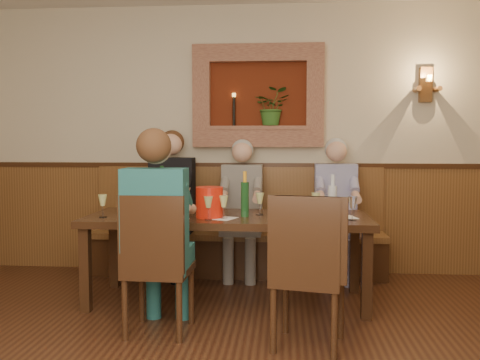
# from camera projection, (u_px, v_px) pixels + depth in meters

# --- Properties ---
(room_shell) EXTENTS (6.04, 6.04, 2.82)m
(room_shell) POSITION_uv_depth(u_px,v_px,m) (188.00, 40.00, 2.64)
(room_shell) COLOR beige
(room_shell) RESTS_ON ground
(wainscoting) EXTENTS (6.02, 6.02, 1.15)m
(wainscoting) POSITION_uv_depth(u_px,v_px,m) (190.00, 298.00, 2.74)
(wainscoting) COLOR brown
(wainscoting) RESTS_ON ground
(wall_niche) EXTENTS (1.36, 0.30, 1.06)m
(wall_niche) POSITION_uv_depth(u_px,v_px,m) (262.00, 100.00, 5.55)
(wall_niche) COLOR #591E0C
(wall_niche) RESTS_ON ground
(wall_sconce) EXTENTS (0.25, 0.20, 0.35)m
(wall_sconce) POSITION_uv_depth(u_px,v_px,m) (426.00, 85.00, 5.39)
(wall_sconce) COLOR brown
(wall_sconce) RESTS_ON ground
(dining_table) EXTENTS (2.40, 0.90, 0.75)m
(dining_table) POSITION_uv_depth(u_px,v_px,m) (228.00, 224.00, 4.57)
(dining_table) COLOR black
(dining_table) RESTS_ON ground
(bench) EXTENTS (3.00, 0.45, 1.11)m
(bench) POSITION_uv_depth(u_px,v_px,m) (238.00, 243.00, 5.53)
(bench) COLOR #381E0F
(bench) RESTS_ON ground
(chair_near_left) EXTENTS (0.47, 0.47, 1.02)m
(chair_near_left) POSITION_uv_depth(u_px,v_px,m) (159.00, 293.00, 3.84)
(chair_near_left) COLOR black
(chair_near_left) RESTS_ON ground
(chair_near_right) EXTENTS (0.55, 0.55, 1.04)m
(chair_near_right) POSITION_uv_depth(u_px,v_px,m) (308.00, 303.00, 3.58)
(chair_near_right) COLOR black
(chair_near_right) RESTS_ON ground
(person_bench_left) EXTENTS (0.45, 0.55, 1.49)m
(person_bench_left) POSITION_uv_depth(u_px,v_px,m) (171.00, 216.00, 5.46)
(person_bench_left) COLOR black
(person_bench_left) RESTS_ON ground
(person_bench_mid) EXTENTS (0.41, 0.50, 1.40)m
(person_bench_mid) POSITION_uv_depth(u_px,v_px,m) (242.00, 221.00, 5.40)
(person_bench_mid) COLOR #524F4B
(person_bench_mid) RESTS_ON ground
(person_bench_right) EXTENTS (0.42, 0.51, 1.41)m
(person_bench_right) POSITION_uv_depth(u_px,v_px,m) (336.00, 221.00, 5.32)
(person_bench_right) COLOR navy
(person_bench_right) RESTS_ON ground
(person_chair_front) EXTENTS (0.44, 0.54, 1.48)m
(person_chair_front) POSITION_uv_depth(u_px,v_px,m) (159.00, 249.00, 3.84)
(person_chair_front) COLOR navy
(person_chair_front) RESTS_ON ground
(spittoon_bucket) EXTENTS (0.27, 0.27, 0.26)m
(spittoon_bucket) POSITION_uv_depth(u_px,v_px,m) (209.00, 202.00, 4.42)
(spittoon_bucket) COLOR red
(spittoon_bucket) RESTS_ON dining_table
(wine_bottle_green_a) EXTENTS (0.08, 0.08, 0.38)m
(wine_bottle_green_a) POSITION_uv_depth(u_px,v_px,m) (245.00, 198.00, 4.48)
(wine_bottle_green_a) COLOR #19471E
(wine_bottle_green_a) RESTS_ON dining_table
(wine_bottle_green_b) EXTENTS (0.09, 0.09, 0.42)m
(wine_bottle_green_b) POSITION_uv_depth(u_px,v_px,m) (162.00, 193.00, 4.71)
(wine_bottle_green_b) COLOR #19471E
(wine_bottle_green_b) RESTS_ON dining_table
(water_bottle) EXTENTS (0.09, 0.09, 0.37)m
(water_bottle) POSITION_uv_depth(u_px,v_px,m) (333.00, 202.00, 4.25)
(water_bottle) COLOR silver
(water_bottle) RESTS_ON dining_table
(tasting_sheet_a) EXTENTS (0.33, 0.27, 0.00)m
(tasting_sheet_a) POSITION_uv_depth(u_px,v_px,m) (140.00, 216.00, 4.51)
(tasting_sheet_a) COLOR white
(tasting_sheet_a) RESTS_ON dining_table
(tasting_sheet_b) EXTENTS (0.34, 0.29, 0.00)m
(tasting_sheet_b) POSITION_uv_depth(u_px,v_px,m) (218.00, 218.00, 4.41)
(tasting_sheet_b) COLOR white
(tasting_sheet_b) RESTS_ON dining_table
(tasting_sheet_c) EXTENTS (0.35, 0.28, 0.00)m
(tasting_sheet_c) POSITION_uv_depth(u_px,v_px,m) (337.00, 217.00, 4.43)
(tasting_sheet_c) COLOR white
(tasting_sheet_c) RESTS_ON dining_table
(tasting_sheet_d) EXTENTS (0.30, 0.23, 0.00)m
(tasting_sheet_d) POSITION_uv_depth(u_px,v_px,m) (170.00, 219.00, 4.32)
(tasting_sheet_d) COLOR white
(tasting_sheet_d) RESTS_ON dining_table
(wine_glass_0) EXTENTS (0.08, 0.08, 0.19)m
(wine_glass_0) POSITION_uv_depth(u_px,v_px,m) (103.00, 206.00, 4.45)
(wine_glass_0) COLOR #D2D780
(wine_glass_0) RESTS_ON dining_table
(wine_glass_1) EXTENTS (0.08, 0.08, 0.19)m
(wine_glass_1) POSITION_uv_depth(u_px,v_px,m) (151.00, 202.00, 4.75)
(wine_glass_1) COLOR white
(wine_glass_1) RESTS_ON dining_table
(wine_glass_2) EXTENTS (0.08, 0.08, 0.19)m
(wine_glass_2) POSITION_uv_depth(u_px,v_px,m) (152.00, 206.00, 4.47)
(wine_glass_2) COLOR #D2D780
(wine_glass_2) RESTS_ON dining_table
(wine_glass_3) EXTENTS (0.08, 0.08, 0.19)m
(wine_glass_3) POSITION_uv_depth(u_px,v_px,m) (204.00, 202.00, 4.69)
(wine_glass_3) COLOR white
(wine_glass_3) RESTS_ON dining_table
(wine_glass_4) EXTENTS (0.08, 0.08, 0.19)m
(wine_glass_4) POSITION_uv_depth(u_px,v_px,m) (224.00, 207.00, 4.36)
(wine_glass_4) COLOR #D2D780
(wine_glass_4) RESTS_ON dining_table
(wine_glass_5) EXTENTS (0.08, 0.08, 0.19)m
(wine_glass_5) POSITION_uv_depth(u_px,v_px,m) (260.00, 204.00, 4.59)
(wine_glass_5) COLOR #D2D780
(wine_glass_5) RESTS_ON dining_table
(wine_glass_6) EXTENTS (0.08, 0.08, 0.19)m
(wine_glass_6) POSITION_uv_depth(u_px,v_px,m) (287.00, 208.00, 4.32)
(wine_glass_6) COLOR white
(wine_glass_6) RESTS_ON dining_table
(wine_glass_7) EXTENTS (0.08, 0.08, 0.19)m
(wine_glass_7) POSITION_uv_depth(u_px,v_px,m) (316.00, 204.00, 4.60)
(wine_glass_7) COLOR #D2D780
(wine_glass_7) RESTS_ON dining_table
(wine_glass_8) EXTENTS (0.08, 0.08, 0.19)m
(wine_glass_8) POSITION_uv_depth(u_px,v_px,m) (352.00, 208.00, 4.28)
(wine_glass_8) COLOR white
(wine_glass_8) RESTS_ON dining_table
(wine_glass_9) EXTENTS (0.08, 0.08, 0.19)m
(wine_glass_9) POSITION_uv_depth(u_px,v_px,m) (208.00, 208.00, 4.31)
(wine_glass_9) COLOR #D2D780
(wine_glass_9) RESTS_ON dining_table
(wine_glass_10) EXTENTS (0.08, 0.08, 0.19)m
(wine_glass_10) POSITION_uv_depth(u_px,v_px,m) (177.00, 204.00, 4.58)
(wine_glass_10) COLOR white
(wine_glass_10) RESTS_ON dining_table
(wine_glass_11) EXTENTS (0.08, 0.08, 0.19)m
(wine_glass_11) POSITION_uv_depth(u_px,v_px,m) (164.00, 204.00, 4.54)
(wine_glass_11) COLOR #D2D780
(wine_glass_11) RESTS_ON dining_table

